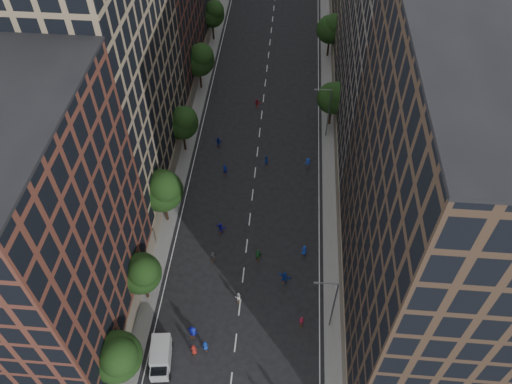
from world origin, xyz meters
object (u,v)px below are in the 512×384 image
streetlamp_near (332,303)px  skater_0 (205,346)px  streetlamp_far (328,111)px  cargo_van (161,357)px

streetlamp_near → skater_0: bearing=-163.8°
streetlamp_near → streetlamp_far: same height
skater_0 → streetlamp_near: bearing=175.6°
streetlamp_far → cargo_van: (-18.18, -38.85, -3.88)m
streetlamp_far → cargo_van: streetlamp_far is taller
streetlamp_near → cargo_van: bearing=-162.2°
cargo_van → streetlamp_far: bearing=58.1°
streetlamp_near → skater_0: streetlamp_near is taller
cargo_van → skater_0: (4.56, 1.88, -0.54)m
streetlamp_far → streetlamp_near: bearing=-90.0°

